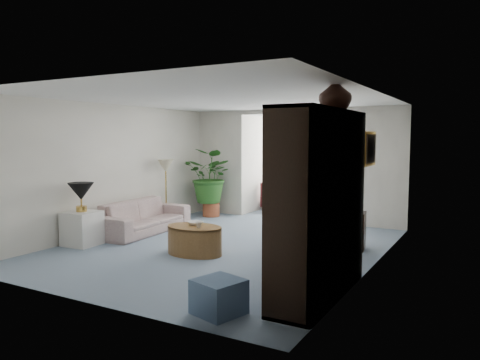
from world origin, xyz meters
The scene contains 26 objects.
floor centered at (0.00, 0.00, 0.00)m, with size 6.00×6.00×0.00m, color #7C8FA4.
sunroom_floor centered at (0.00, 4.10, 0.00)m, with size 2.60×2.60×0.00m, color #7C8FA4.
back_pier_left centered at (-1.90, 3.00, 1.25)m, with size 1.20×0.12×2.50m, color white.
back_pier_right centered at (1.90, 3.00, 1.25)m, with size 1.20×0.12×2.50m, color white.
back_header centered at (0.00, 3.00, 2.45)m, with size 2.60×0.12×0.10m, color white.
window_pane centered at (0.00, 5.18, 1.40)m, with size 2.20×0.02×1.50m, color white.
window_blinds centered at (0.00, 5.15, 1.40)m, with size 2.20×0.02×1.50m, color white.
framed_picture centered at (2.46, -0.10, 1.70)m, with size 0.04×0.50×0.40m, color beige.
sofa centered at (-2.00, 0.30, 0.31)m, with size 2.14×0.84×0.63m, color beige.
end_table centered at (-2.20, -1.05, 0.29)m, with size 0.53×0.53×0.59m, color silver.
table_lamp centered at (-2.20, -1.05, 0.94)m, with size 0.44×0.44×0.30m, color black.
floor_lamp centered at (-2.24, 1.31, 1.25)m, with size 0.36×0.36×0.28m, color beige.
coffee_table centered at (-0.16, -0.61, 0.23)m, with size 0.95×0.95×0.45m, color brown.
coffee_bowl centered at (-0.21, -0.51, 0.48)m, with size 0.23×0.23×0.06m, color silver.
coffee_cup centered at (-0.01, -0.71, 0.50)m, with size 0.10×0.10×0.09m, color beige.
wingback_chair centered at (1.19, 0.66, 0.45)m, with size 0.95×0.98×0.89m, color #645D4F.
side_table_dark centered at (1.89, 0.96, 0.31)m, with size 0.52×0.41×0.62m, color black.
entertainment_cabinet centered at (2.23, -1.49, 1.09)m, with size 0.52×1.96×2.17m, color black.
cabinet_urn centered at (2.23, -0.99, 2.38)m, with size 0.40×0.40×0.42m, color black.
ottoman centered at (1.50, -2.54, 0.18)m, with size 0.46×0.46×0.37m, color slate.
plant_pot centered at (-1.86, 2.52, 0.16)m, with size 0.40×0.40×0.32m, color #9E4C2D.
house_plant centered at (-1.86, 2.52, 0.96)m, with size 1.15×1.00×1.28m, color #296121.
sunroom_chair_blue centered at (0.65, 4.24, 0.37)m, with size 0.79×0.81×0.74m, color slate.
sunroom_chair_maroon centered at (-0.85, 4.24, 0.37)m, with size 0.79×0.82×0.74m, color #571E20.
sunroom_table centered at (-0.10, 4.99, 0.25)m, with size 0.41×0.32×0.51m, color brown.
shelf_clutter centered at (2.18, -1.53, 0.98)m, with size 0.30×1.07×1.06m.
Camera 1 is at (3.99, -6.52, 1.84)m, focal length 34.27 mm.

